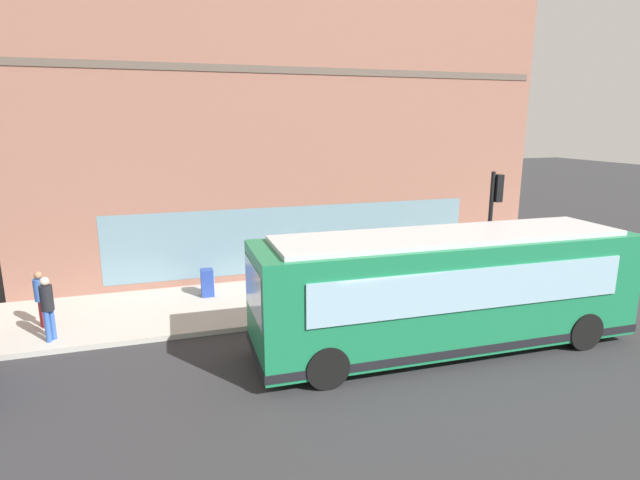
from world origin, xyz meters
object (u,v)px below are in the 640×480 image
Objects in this scene: traffic_light_near_corner at (494,209)px; pedestrian_walking_along_curb at (47,304)px; city_bus_nearside at (446,290)px; fire_hydrant at (350,294)px; newspaper_vending_box at (207,282)px; pedestrian_near_building_entrance at (309,258)px; pedestrian_near_hydrant at (536,255)px; pedestrian_by_light_pole at (41,296)px.

pedestrian_walking_along_curb is at bearing 90.08° from traffic_light_near_corner.
fire_hydrant is at bearing 22.67° from city_bus_nearside.
traffic_light_near_corner is (3.18, -3.63, 1.44)m from city_bus_nearside.
pedestrian_near_building_entrance is at bearing -92.22° from newspaper_vending_box.
city_bus_nearside is at bearing 121.78° from pedestrian_near_hydrant.
pedestrian_walking_along_curb reaches higher than pedestrian_near_hydrant.
city_bus_nearside is at bearing -134.78° from newspaper_vending_box.
pedestrian_near_hydrant is 1.80× the size of newspaper_vending_box.
newspaper_vending_box is at bearing -60.92° from pedestrian_walking_along_curb.
traffic_light_near_corner is 4.53× the size of newspaper_vending_box.
newspaper_vending_box reaches higher than fire_hydrant.
city_bus_nearside is 5.81m from pedestrian_near_building_entrance.
traffic_light_near_corner is 2.51× the size of pedestrian_near_hydrant.
newspaper_vending_box is at bearing 81.00° from pedestrian_near_hydrant.
city_bus_nearside is 5.04m from traffic_light_near_corner.
newspaper_vending_box is (2.26, 4.22, 0.09)m from fire_hydrant.
city_bus_nearside is 11.09m from pedestrian_by_light_pole.
newspaper_vending_box is at bearing 61.81° from fire_hydrant.
traffic_light_near_corner is 2.33× the size of pedestrian_walking_along_curb.
fire_hydrant is 0.41× the size of pedestrian_near_building_entrance.
traffic_light_near_corner is 5.59m from fire_hydrant.
fire_hydrant is (0.10, 5.01, -2.48)m from traffic_light_near_corner.
pedestrian_walking_along_curb is (-0.02, 13.51, -1.83)m from traffic_light_near_corner.
city_bus_nearside reaches higher than newspaper_vending_box.
pedestrian_near_hydrant is at bearing -99.00° from newspaper_vending_box.
pedestrian_by_light_pole is 0.90× the size of pedestrian_near_building_entrance.
city_bus_nearside is at bearing -107.76° from pedestrian_walking_along_curb.
pedestrian_by_light_pole is 1.12m from pedestrian_walking_along_curb.
pedestrian_near_building_entrance reaches higher than pedestrian_walking_along_curb.
traffic_light_near_corner is 9.82m from newspaper_vending_box.
fire_hydrant is 0.45× the size of pedestrian_by_light_pole.
fire_hydrant is 4.78m from newspaper_vending_box.
pedestrian_near_building_entrance is at bearing 18.78° from fire_hydrant.
pedestrian_by_light_pole is at bearing 19.15° from pedestrian_walking_along_curb.
city_bus_nearside is 11.20× the size of newspaper_vending_box.
fire_hydrant is at bearing -118.19° from newspaper_vending_box.
fire_hydrant is 0.82× the size of newspaper_vending_box.
pedestrian_walking_along_curb reaches higher than pedestrian_by_light_pole.
pedestrian_by_light_pole is 4.86m from newspaper_vending_box.
fire_hydrant is 7.40m from pedestrian_near_hydrant.
traffic_light_near_corner is at bearing -94.27° from pedestrian_by_light_pole.
city_bus_nearside is 13.62× the size of fire_hydrant.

